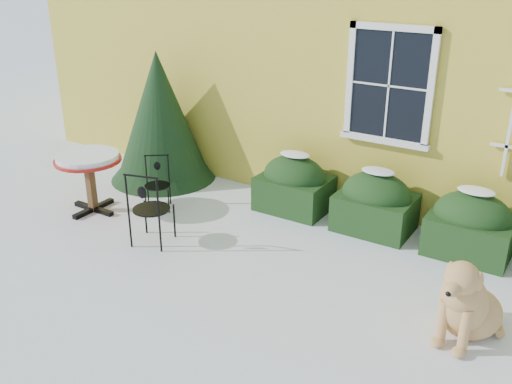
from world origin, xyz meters
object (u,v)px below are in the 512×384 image
Objects in this scene: patio_chair_near at (150,208)px; patio_chair_far at (157,183)px; evergreen_shrub at (161,129)px; dog at (466,305)px; bistro_table at (88,164)px.

patio_chair_near reaches higher than patio_chair_far.
dog is (5.56, -1.80, -0.48)m from evergreen_shrub.
dog is (4.77, -0.78, -0.01)m from patio_chair_far.
evergreen_shrub is at bearing 90.52° from patio_chair_far.
dog is at bearing -1.65° from bistro_table.
evergreen_shrub is 2.68× the size of patio_chair_far.
patio_chair_far is at bearing -68.50° from patio_chair_near.
bistro_table is 0.93× the size of patio_chair_near.
evergreen_shrub is 1.64m from bistro_table.
evergreen_shrub reaches higher than bistro_table.
dog is at bearing 166.72° from patio_chair_near.
patio_chair_far is at bearing -178.07° from dog.
patio_chair_near is 0.99× the size of dog.
patio_chair_near reaches higher than bistro_table.
bistro_table is at bearing -89.50° from evergreen_shrub.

